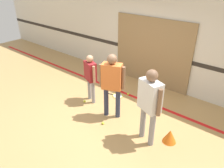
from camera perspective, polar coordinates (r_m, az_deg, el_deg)
name	(u,v)px	position (r m, az deg, el deg)	size (l,w,h in m)	color
ground_plane	(104,112)	(5.78, -2.07, -7.43)	(16.00, 16.00, 0.00)	tan
wall_back	(154,35)	(6.82, 10.84, 12.57)	(16.00, 0.07, 3.20)	silver
wall_panel	(151,52)	(6.93, 10.22, 8.16)	(2.59, 0.05, 2.11)	#93754C
floor_stripe	(130,95)	(6.55, 4.65, -2.89)	(14.40, 0.10, 0.01)	red
person_instructor	(112,80)	(5.14, 0.00, 1.12)	(0.59, 0.42, 1.66)	#2D334C
person_student_left	(90,74)	(5.90, -5.66, 2.72)	(0.49, 0.33, 1.37)	gray
person_student_right	(150,99)	(4.41, 9.82, -3.99)	(0.61, 0.41, 1.69)	gray
racket_spare_on_floor	(117,96)	(6.48, 1.36, -3.05)	(0.57, 0.38, 0.03)	#C6D838
tennis_ball_near_instructor	(103,123)	(5.37, -2.40, -10.17)	(0.07, 0.07, 0.07)	#CCE038
tennis_ball_by_spare_racket	(128,94)	(6.54, 4.19, -2.59)	(0.07, 0.07, 0.07)	#CCE038
tennis_ball_stray_left	(141,134)	(5.12, 7.50, -12.71)	(0.07, 0.07, 0.07)	#CCE038
tennis_ball_stray_right	(85,101)	(6.23, -7.17, -4.47)	(0.07, 0.07, 0.07)	#CCE038
training_cone	(170,136)	(4.99, 14.86, -12.99)	(0.30, 0.30, 0.31)	orange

